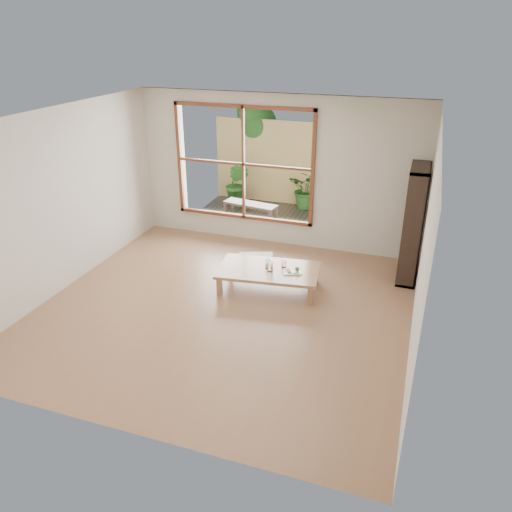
{
  "coord_description": "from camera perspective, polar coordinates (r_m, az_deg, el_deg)",
  "views": [
    {
      "loc": [
        2.36,
        -5.57,
        3.61
      ],
      "look_at": [
        0.24,
        0.63,
        0.55
      ],
      "focal_mm": 35.0,
      "sensor_mm": 36.0,
      "label": 1
    }
  ],
  "objects": [
    {
      "name": "glass_short",
      "position": [
        7.49,
        1.39,
        -0.68
      ],
      "size": [
        0.06,
        0.06,
        0.08
      ],
      "primitive_type": "cylinder",
      "color": "silver",
      "rests_on": "low_table"
    },
    {
      "name": "bamboo_fence",
      "position": [
        10.9,
        2.56,
        10.6
      ],
      "size": [
        2.8,
        0.06,
        1.8
      ],
      "primitive_type": "cube",
      "color": "tan",
      "rests_on": "ground"
    },
    {
      "name": "shrub_left",
      "position": [
        10.82,
        -2.17,
        8.25
      ],
      "size": [
        0.52,
        0.42,
        0.93
      ],
      "primitive_type": "imported",
      "rotation": [
        0.0,
        0.0,
        -0.02
      ],
      "color": "#295A21",
      "rests_on": "deck"
    },
    {
      "name": "glass_small",
      "position": [
        7.38,
        1.3,
        -1.14
      ],
      "size": [
        0.06,
        0.06,
        0.07
      ],
      "primitive_type": "cylinder",
      "color": "silver",
      "rests_on": "low_table"
    },
    {
      "name": "floor_cushion",
      "position": [
        8.26,
        0.02,
        -0.58
      ],
      "size": [
        0.72,
        0.72,
        0.08
      ],
      "primitive_type": "cube",
      "rotation": [
        0.0,
        0.0,
        0.34
      ],
      "color": "white",
      "rests_on": "ground"
    },
    {
      "name": "low_table",
      "position": [
        7.39,
        1.46,
        -1.74
      ],
      "size": [
        1.57,
        1.01,
        0.32
      ],
      "rotation": [
        0.0,
        0.0,
        0.12
      ],
      "color": "#A4714F",
      "rests_on": "ground"
    },
    {
      "name": "deck",
      "position": [
        10.26,
        0.86,
        4.41
      ],
      "size": [
        2.8,
        2.0,
        0.05
      ],
      "primitive_type": "cube",
      "color": "#373128",
      "rests_on": "ground"
    },
    {
      "name": "bookshelf",
      "position": [
        7.85,
        17.54,
        3.48
      ],
      "size": [
        0.28,
        0.79,
        1.77
      ],
      "primitive_type": "cube",
      "color": "#2F201A",
      "rests_on": "ground"
    },
    {
      "name": "glass_mid",
      "position": [
        7.41,
        3.19,
        -0.94
      ],
      "size": [
        0.07,
        0.07,
        0.1
      ],
      "primitive_type": "cylinder",
      "color": "silver",
      "rests_on": "low_table"
    },
    {
      "name": "food_tray",
      "position": [
        7.27,
        4.24,
        -1.74
      ],
      "size": [
        0.32,
        0.28,
        0.08
      ],
      "rotation": [
        0.0,
        0.0,
        0.39
      ],
      "color": "white",
      "rests_on": "low_table"
    },
    {
      "name": "glass_tall",
      "position": [
        7.27,
        1.64,
        -1.26
      ],
      "size": [
        0.08,
        0.08,
        0.14
      ],
      "primitive_type": "cylinder",
      "color": "silver",
      "rests_on": "low_table"
    },
    {
      "name": "garden_tree",
      "position": [
        11.22,
        -0.35,
        14.84
      ],
      "size": [
        1.04,
        0.85,
        2.22
      ],
      "color": "#4C3D2D",
      "rests_on": "ground"
    },
    {
      "name": "shrub_right",
      "position": [
        10.67,
        5.94,
        7.63
      ],
      "size": [
        0.87,
        0.8,
        0.84
      ],
      "primitive_type": "imported",
      "rotation": [
        0.0,
        0.0,
        -0.21
      ],
      "color": "#295A21",
      "rests_on": "deck"
    },
    {
      "name": "ground",
      "position": [
        7.05,
        -3.53,
        -5.86
      ],
      "size": [
        5.0,
        5.0,
        0.0
      ],
      "primitive_type": "plane",
      "color": "#9B6D4D",
      "rests_on": "ground"
    },
    {
      "name": "garden_bench",
      "position": [
        9.99,
        -0.63,
        5.72
      ],
      "size": [
        1.12,
        0.49,
        0.34
      ],
      "rotation": [
        0.0,
        0.0,
        -0.17
      ],
      "color": "#2F201A",
      "rests_on": "deck"
    }
  ]
}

